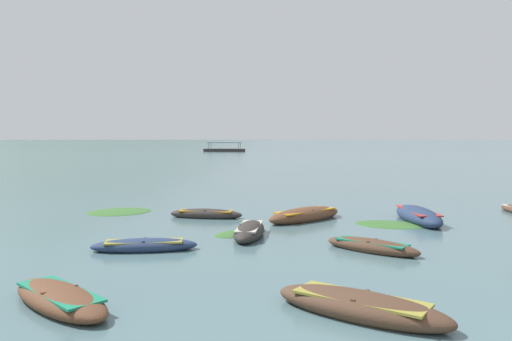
# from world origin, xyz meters

# --- Properties ---
(ground_plane) EXTENTS (6000.00, 6000.00, 0.00)m
(ground_plane) POSITION_xyz_m (0.00, 1500.00, 0.00)
(ground_plane) COLOR slate
(mountain_1) EXTENTS (2076.84, 2076.84, 578.58)m
(mountain_1) POSITION_xyz_m (-1045.86, 2136.01, 289.29)
(mountain_1) COLOR slate
(mountain_1) RESTS_ON ground
(mountain_2) EXTENTS (1039.96, 1039.96, 247.97)m
(mountain_2) POSITION_xyz_m (-500.56, 2136.35, 123.98)
(mountain_2) COLOR slate
(mountain_2) RESTS_ON ground
(rowboat_0) EXTENTS (2.96, 2.58, 0.48)m
(rowboat_0) POSITION_xyz_m (0.70, 9.96, 0.15)
(rowboat_0) COLOR #4C3323
(rowboat_0) RESTS_ON ground
(rowboat_3) EXTENTS (3.68, 2.95, 0.59)m
(rowboat_3) POSITION_xyz_m (-0.64, 4.43, 0.18)
(rowboat_3) COLOR #4C3323
(rowboat_3) RESTS_ON ground
(rowboat_4) EXTENTS (3.81, 3.73, 0.68)m
(rowboat_4) POSITION_xyz_m (-0.97, 15.60, 0.21)
(rowboat_4) COLOR brown
(rowboat_4) RESTS_ON ground
(rowboat_5) EXTENTS (3.37, 1.43, 0.46)m
(rowboat_5) POSITION_xyz_m (-6.34, 9.83, 0.15)
(rowboat_5) COLOR navy
(rowboat_5) RESTS_ON ground
(rowboat_6) EXTENTS (1.49, 4.29, 0.76)m
(rowboat_6) POSITION_xyz_m (3.72, 15.42, 0.24)
(rowboat_6) COLOR navy
(rowboat_6) RESTS_ON ground
(rowboat_7) EXTENTS (3.31, 1.27, 0.50)m
(rowboat_7) POSITION_xyz_m (-5.26, 16.08, 0.16)
(rowboat_7) COLOR #2D2826
(rowboat_7) RESTS_ON ground
(rowboat_9) EXTENTS (3.29, 3.12, 0.51)m
(rowboat_9) POSITION_xyz_m (-6.76, 4.75, 0.16)
(rowboat_9) COLOR brown
(rowboat_9) RESTS_ON ground
(rowboat_12) EXTENTS (1.30, 3.31, 0.60)m
(rowboat_12) POSITION_xyz_m (-3.18, 12.09, 0.19)
(rowboat_12) COLOR #2D2826
(rowboat_12) RESTS_ON ground
(ferry_1) EXTENTS (10.48, 4.66, 2.54)m
(ferry_1) POSITION_xyz_m (-14.58, 119.33, 0.45)
(ferry_1) COLOR #2D2826
(ferry_1) RESTS_ON ground
(weed_patch_0) EXTENTS (3.90, 3.76, 0.14)m
(weed_patch_0) POSITION_xyz_m (-9.57, 17.63, 0.00)
(weed_patch_0) COLOR #38662D
(weed_patch_0) RESTS_ON ground
(weed_patch_1) EXTENTS (2.46, 2.49, 0.14)m
(weed_patch_1) POSITION_xyz_m (-3.53, 12.63, 0.00)
(weed_patch_1) COLOR #38662D
(weed_patch_1) RESTS_ON ground
(weed_patch_2) EXTENTS (3.23, 2.70, 0.14)m
(weed_patch_2) POSITION_xyz_m (2.34, 14.61, 0.00)
(weed_patch_2) COLOR #38662D
(weed_patch_2) RESTS_ON ground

